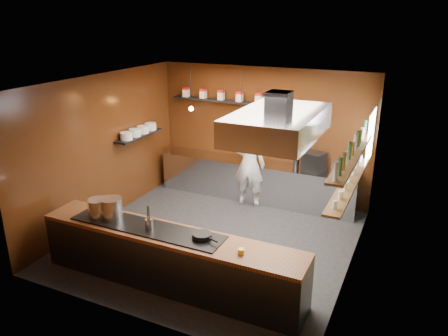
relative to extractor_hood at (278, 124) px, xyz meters
The scene contains 26 objects.
floor 2.85m from the extractor_hood, 162.90° to the left, with size 5.00×5.00×0.00m, color black.
back_wall 3.33m from the extractor_hood, 114.15° to the left, with size 5.00×5.00×0.00m, color #37170A.
left_wall 3.95m from the extractor_hood, behind, with size 5.00×5.00×0.00m, color #37170A.
right_wall 1.62m from the extractor_hood, 18.43° to the left, with size 5.00×5.00×0.00m, color #464627.
ceiling 1.45m from the extractor_hood, 162.90° to the left, with size 5.00×5.00×0.00m, color silver.
window_pane 2.47m from the extractor_hood, 61.29° to the left, with size 1.00×1.00×0.00m, color white.
prep_counter 3.54m from the extractor_hood, 116.83° to the left, with size 4.60×0.65×0.90m, color silver.
pass_counter 2.70m from the extractor_hood, 137.38° to the right, with size 4.40×0.72×0.94m.
tin_shelf 3.54m from the extractor_hood, 128.56° to the left, with size 2.60×0.26×0.04m, color black.
plate_shelf 4.02m from the extractor_hood, 158.96° to the left, with size 0.30×1.40×0.04m, color black.
bottle_shelf_upper 1.38m from the extractor_hood, 33.94° to the left, with size 0.26×2.80×0.04m, color brown.
bottle_shelf_lower 1.64m from the extractor_hood, 33.94° to the left, with size 0.26×2.80×0.04m, color brown.
extractor_hood is the anchor object (origin of this frame).
pendant_left 3.44m from the extractor_hood, 142.13° to the left, with size 0.10×0.10×0.95m.
pendant_right 2.60m from the extractor_hood, 125.54° to the left, with size 0.10×0.10×0.95m.
storage_tins 3.44m from the extractor_hood, 126.60° to the left, with size 2.43×0.13×0.22m.
plate_stacks 3.99m from the extractor_hood, 158.96° to the left, with size 0.26×1.16×0.16m.
bottles 1.33m from the extractor_hood, 33.94° to the left, with size 0.06×2.66×0.24m.
wine_glasses 1.59m from the extractor_hood, 33.94° to the left, with size 0.07×2.37×0.13m.
stockpot_large 3.00m from the extractor_hood, 153.81° to the right, with size 0.35×0.35×0.34m, color silver.
stockpot_small 3.21m from the extractor_hood, 154.66° to the right, with size 0.33×0.33×0.31m, color silver.
utensil_crock 2.52m from the extractor_hood, 142.59° to the right, with size 0.13×0.13×0.16m, color silver.
frying_pan 2.05m from the extractor_hood, 122.38° to the right, with size 0.46×0.31×0.08m.
butter_jar 2.02m from the extractor_hood, 91.84° to the right, with size 0.09×0.09×0.08m, color yellow.
espresso_machine 2.92m from the extractor_hood, 89.60° to the left, with size 0.41×0.39×0.41m, color black.
chef 3.03m from the extractor_hood, 120.99° to the left, with size 0.70×0.46×1.92m, color silver.
Camera 1 is at (3.31, -6.64, 4.10)m, focal length 35.00 mm.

